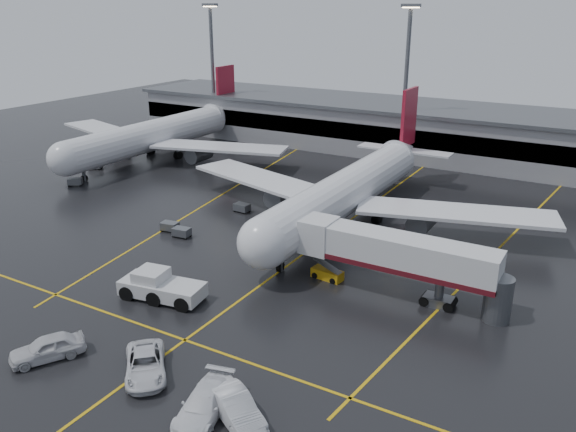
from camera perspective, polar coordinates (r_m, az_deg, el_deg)
The scene contains 22 objects.
ground at distance 65.25m, azimuth 2.41°, elevation -3.08°, with size 220.00×220.00×0.00m, color black.
apron_line_centre at distance 65.25m, azimuth 2.41°, elevation -3.07°, with size 0.25×90.00×0.02m, color gold.
apron_line_stop at distance 49.04m, azimuth -10.02°, elevation -11.83°, with size 60.00×0.25×0.02m, color gold.
apron_line_left at distance 83.26m, azimuth -6.56°, elevation 2.04°, with size 0.25×70.00×0.02m, color gold.
apron_line_right at distance 68.87m, azimuth 19.82°, elevation -3.03°, with size 0.25×70.00×0.02m, color gold.
terminal at distance 106.97m, azimuth 14.70°, elevation 7.97°, with size 122.00×19.00×8.60m.
light_mast_left at distance 120.32m, azimuth -7.39°, elevation 14.65°, with size 3.00×1.20×25.45m.
light_mast_mid at distance 101.25m, azimuth 11.47°, elevation 13.40°, with size 3.00×1.20×25.45m.
main_airliner at distance 72.00m, azimuth 6.08°, elevation 2.66°, with size 48.80×45.60×14.10m.
second_airliner at distance 104.57m, azimuth -12.61°, elevation 7.81°, with size 48.80×45.60×14.10m.
jet_bridge at distance 54.32m, azimuth 10.60°, elevation -3.87°, with size 19.90×3.40×6.05m.
pushback_tractor at distance 55.30m, azimuth -12.35°, elevation -6.78°, with size 8.22×4.45×2.80m.
belt_loader at distance 58.05m, azimuth 3.85°, elevation -5.66°, with size 3.29×1.81×2.00m.
service_van_a at distance 45.23m, azimuth -13.73°, elevation -13.89°, with size 2.82×6.11×1.70m, color silver.
service_van_b at distance 40.72m, azimuth -8.21°, elevation -17.67°, with size 2.54×6.25×1.81m, color white.
service_van_c at distance 40.17m, azimuth -5.19°, elevation -18.04°, with size 2.01×5.76×1.90m, color silver.
service_van_d at distance 49.23m, azimuth -22.43°, elevation -11.79°, with size 2.22×5.52×1.88m, color silver.
baggage_cart_a at distance 68.95m, azimuth -10.34°, elevation -1.53°, with size 2.13×1.52×1.12m.
baggage_cart_b at distance 70.97m, azimuth -11.46°, elevation -0.97°, with size 2.19×1.61×1.12m.
baggage_cart_c at distance 76.16m, azimuth -4.52°, elevation 0.85°, with size 2.06×1.40×1.12m.
baggage_cart_d at distance 100.79m, azimuth -18.29°, elevation 4.72°, with size 2.36×2.01×1.12m.
baggage_cart_e at distance 92.54m, azimuth -20.06°, elevation 3.18°, with size 2.38×2.21×1.12m.
Camera 1 is at (27.81, -53.11, 25.75)m, focal length 36.46 mm.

